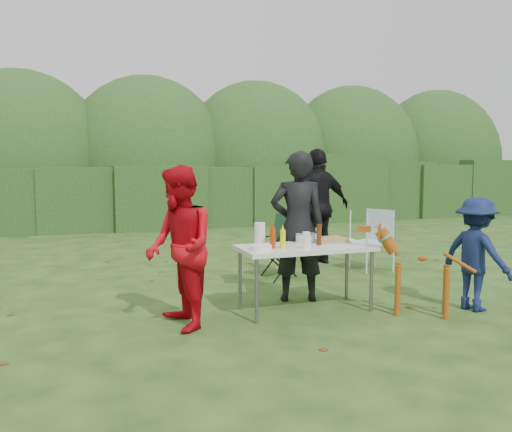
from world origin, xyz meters
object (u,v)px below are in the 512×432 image
object	(u,v)px
person_black_puffy	(318,206)
beer_bottle	(319,234)
person_cook	(298,227)
dog	(422,272)
mustard_bottle	(283,239)
folding_table	(306,250)
lawn_chair	(371,240)
ketchup_bottle	(273,238)
child	(476,254)
person_red_jacket	(180,248)
camping_chair	(279,246)
paper_towel_roll	(260,234)

from	to	relation	value
person_black_puffy	beer_bottle	distance (m)	2.79
person_black_puffy	person_cook	bearing A→B (deg)	53.60
dog	mustard_bottle	xyz separation A→B (m)	(-1.43, 0.51, 0.36)
folding_table	person_cook	size ratio (longest dim) A/B	0.84
lawn_chair	ketchup_bottle	distance (m)	2.96
child	lawn_chair	distance (m)	2.35
person_red_jacket	lawn_chair	xyz separation A→B (m)	(3.37, 1.90, -0.36)
dog	camping_chair	xyz separation A→B (m)	(-0.74, 2.34, -0.02)
paper_towel_roll	ketchup_bottle	bearing A→B (deg)	-66.12
camping_chair	paper_towel_roll	bearing A→B (deg)	30.33
person_red_jacket	ketchup_bottle	xyz separation A→B (m)	(1.04, 0.12, 0.03)
beer_bottle	ketchup_bottle	bearing A→B (deg)	-177.27
person_cook	camping_chair	bearing A→B (deg)	-85.54
dog	camping_chair	size ratio (longest dim) A/B	1.11
folding_table	beer_bottle	xyz separation A→B (m)	(0.15, -0.02, 0.17)
folding_table	paper_towel_roll	distance (m)	0.55
person_black_puffy	ketchup_bottle	distance (m)	3.10
ketchup_bottle	person_red_jacket	bearing A→B (deg)	-173.53
child	ketchup_bottle	size ratio (longest dim) A/B	5.81
camping_chair	mustard_bottle	size ratio (longest dim) A/B	4.53
folding_table	person_red_jacket	distance (m)	1.47
person_cook	child	size ratio (longest dim) A/B	1.40
folding_table	beer_bottle	bearing A→B (deg)	-7.53
folding_table	person_cook	world-z (taller)	person_cook
lawn_chair	child	bearing A→B (deg)	61.50
person_cook	ketchup_bottle	bearing A→B (deg)	60.45
folding_table	person_red_jacket	bearing A→B (deg)	-173.51
camping_chair	paper_towel_roll	xyz separation A→B (m)	(-0.88, -1.60, 0.42)
folding_table	child	world-z (taller)	child
person_cook	lawn_chair	size ratio (longest dim) A/B	1.94
person_red_jacket	ketchup_bottle	distance (m)	1.05
person_black_puffy	mustard_bottle	size ratio (longest dim) A/B	9.36
camping_chair	lawn_chair	bearing A→B (deg)	148.78
folding_table	dog	size ratio (longest dim) A/B	1.49
person_red_jacket	lawn_chair	size ratio (longest dim) A/B	1.77
beer_bottle	dog	bearing A→B (deg)	-30.79
paper_towel_roll	person_cook	bearing A→B (deg)	26.87
person_cook	mustard_bottle	xyz separation A→B (m)	(-0.41, -0.52, -0.06)
person_red_jacket	mustard_bottle	world-z (taller)	person_red_jacket
dog	beer_bottle	bearing A→B (deg)	4.58
child	paper_towel_roll	xyz separation A→B (m)	(-2.31, 0.75, 0.23)
person_black_puffy	mustard_bottle	world-z (taller)	person_black_puffy
child	dog	world-z (taller)	child
mustard_bottle	ketchup_bottle	distance (m)	0.11
child	dog	distance (m)	0.72
person_red_jacket	dog	xyz separation A→B (m)	(2.57, -0.43, -0.35)
dog	person_cook	bearing A→B (deg)	-9.94
person_black_puffy	camping_chair	size ratio (longest dim) A/B	2.06
child	ketchup_bottle	distance (m)	2.31
camping_chair	mustard_bottle	bearing A→B (deg)	38.22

